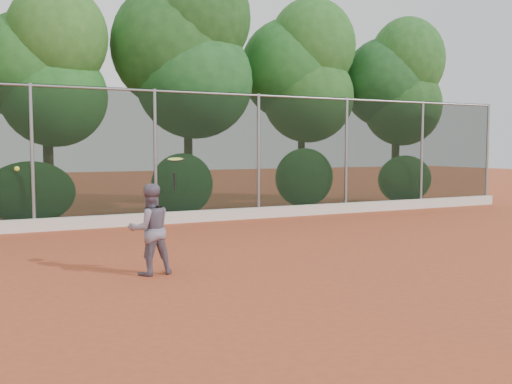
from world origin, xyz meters
name	(u,v)px	position (x,y,z in m)	size (l,w,h in m)	color
ground	(285,278)	(0.00, 0.00, 0.00)	(80.00, 80.00, 0.00)	#AD4929
concrete_curb	(158,218)	(0.00, 6.82, 0.15)	(24.00, 0.20, 0.30)	silver
tennis_player	(150,229)	(-1.78, 1.14, 0.72)	(0.70, 0.54, 1.43)	slate
chainlink_fence	(155,153)	(0.00, 7.00, 1.86)	(24.09, 0.09, 3.50)	black
foliage_backdrop	(116,62)	(-0.55, 8.98, 4.40)	(23.70, 3.63, 7.55)	#412819
tennis_racket	(175,162)	(-1.40, 1.00, 1.77)	(0.38, 0.38, 0.53)	black
tennis_ball_in_flight	(17,169)	(-3.66, 1.29, 1.69)	(0.07, 0.07, 0.07)	yellow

